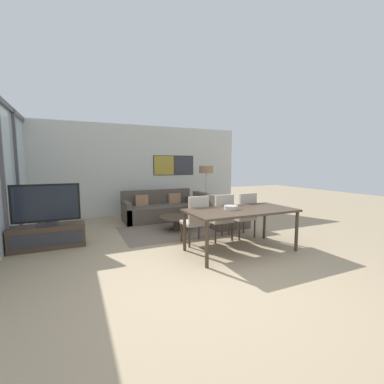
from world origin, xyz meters
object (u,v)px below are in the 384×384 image
sofa_main (160,210)px  dining_chair_centre (221,216)px  coffee_table (177,220)px  dining_chair_right (244,213)px  floor_lamp (206,172)px  dining_chair_left (196,218)px  dining_table (241,213)px  television (46,205)px  sofa_side (217,214)px  fruit_bowl (231,207)px  tv_console (48,237)px

sofa_main → dining_chair_centre: 2.60m
coffee_table → dining_chair_right: bearing=-46.8°
coffee_table → sofa_main: bearing=90.0°
floor_lamp → dining_chair_left: bearing=-121.6°
dining_chair_centre → dining_chair_right: (0.58, 0.00, 0.00)m
dining_chair_right → dining_table: bearing=-130.4°
dining_chair_left → dining_chair_right: (1.16, 0.00, 0.00)m
dining_chair_left → dining_chair_centre: (0.58, 0.00, 0.00)m
television → sofa_main: size_ratio=0.56×
sofa_main → dining_table: 3.28m
sofa_side → dining_table: (-0.65, -1.95, 0.44)m
dining_chair_centre → floor_lamp: (0.95, 2.48, 0.82)m
sofa_main → dining_chair_right: size_ratio=2.13×
sofa_main → dining_table: bearing=-80.5°
dining_table → dining_chair_right: 0.91m
sofa_side → dining_chair_left: dining_chair_left is taller
sofa_side → dining_chair_centre: size_ratio=1.47×
sofa_main → sofa_side: bearing=-46.8°
television → dining_chair_right: 3.96m
dining_chair_right → dining_chair_left: bearing=-179.9°
dining_chair_left → television: bearing=159.9°
coffee_table → dining_chair_right: dining_chair_right is taller
coffee_table → dining_chair_right: (1.11, -1.19, 0.27)m
coffee_table → dining_table: (0.53, -1.87, 0.45)m
television → dining_chair_centre: television is taller
television → sofa_side: 3.94m
dining_table → floor_lamp: size_ratio=1.29×
television → fruit_bowl: television is taller
coffee_table → dining_chair_centre: 1.33m
sofa_main → tv_console: bearing=-150.1°
sofa_side → dining_chair_left: (-1.23, -1.27, 0.26)m
dining_chair_right → television: bearing=165.7°
sofa_main → coffee_table: 1.34m
sofa_main → coffee_table: sofa_main is taller
sofa_side → dining_chair_right: dining_chair_right is taller
television → dining_chair_centre: size_ratio=1.19×
television → dining_chair_right: bearing=-14.3°
dining_chair_centre → tv_console: bearing=163.3°
dining_chair_right → fruit_bowl: bearing=-141.1°
sofa_main → dining_chair_centre: (0.53, -2.53, 0.26)m
dining_chair_centre → dining_chair_right: same height
sofa_side → dining_chair_left: 1.79m
dining_chair_centre → floor_lamp: size_ratio=0.64×
tv_console → dining_chair_left: bearing=-20.1°
dining_table → dining_chair_centre: size_ratio=2.02×
television → coffee_table: (2.71, 0.22, -0.58)m
dining_table → dining_chair_centre: 0.70m
dining_chair_left → dining_chair_centre: size_ratio=1.00×
television → fruit_bowl: 3.46m
dining_chair_left → floor_lamp: bearing=58.4°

